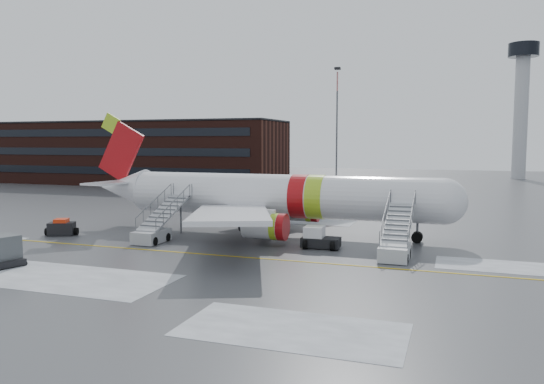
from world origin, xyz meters
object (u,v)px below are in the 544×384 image
at_px(baggage_tractor, 62,228).
at_px(pushback_tug, 319,239).
at_px(airstair_fwd, 396,243).
at_px(airstair_aft, 156,229).
at_px(airliner, 269,196).
at_px(uld_container, 3,252).

bearing_deg(baggage_tractor, pushback_tug, 4.70).
relative_size(airstair_fwd, airstair_aft, 1.00).
xyz_separation_m(airstair_aft, baggage_tractor, (-9.49, -0.27, -0.44)).
relative_size(airliner, airstair_aft, 4.55).
distance_m(airliner, pushback_tug, 8.06).
distance_m(airstair_fwd, uld_container, 26.97).
bearing_deg(uld_container, pushback_tug, 34.57).
relative_size(airstair_aft, uld_container, 2.60).
height_order(airstair_aft, baggage_tractor, airstair_aft).
bearing_deg(pushback_tug, airstair_aft, -173.15).
xyz_separation_m(airstair_aft, uld_container, (-4.93, -11.11, -0.10)).
relative_size(airliner, pushback_tug, 11.53).
bearing_deg(airliner, airstair_fwd, -28.77).
distance_m(airstair_fwd, pushback_tug, 6.31).
distance_m(pushback_tug, uld_container, 22.45).
distance_m(airliner, uld_container, 21.86).
relative_size(airstair_aft, baggage_tractor, 2.56).
relative_size(airstair_fwd, baggage_tractor, 2.56).
relative_size(airstair_aft, pushback_tug, 2.53).
bearing_deg(uld_container, airstair_aft, 66.06).
xyz_separation_m(airstair_fwd, airstair_aft, (-19.64, 0.00, 0.00)).
bearing_deg(uld_container, airliner, 54.31).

